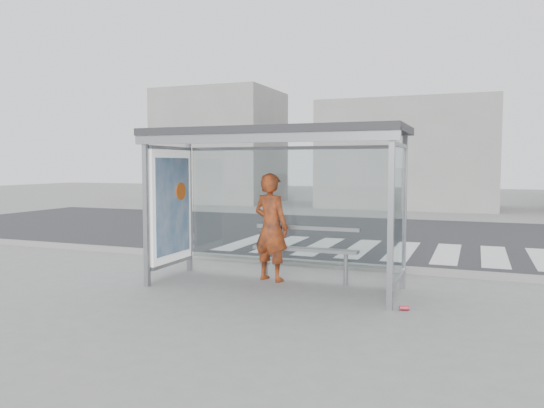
% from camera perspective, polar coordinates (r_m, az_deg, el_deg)
% --- Properties ---
extents(ground, '(80.00, 80.00, 0.00)m').
position_cam_1_polar(ground, '(8.90, 0.21, -8.94)').
color(ground, slate).
rests_on(ground, ground).
extents(road, '(30.00, 10.00, 0.01)m').
position_cam_1_polar(road, '(15.54, 9.51, -3.30)').
color(road, '#28282A').
rests_on(road, ground).
extents(curb, '(30.00, 0.18, 0.12)m').
position_cam_1_polar(curb, '(10.69, 3.98, -6.38)').
color(curb, gray).
rests_on(curb, ground).
extents(crosswalk, '(7.55, 3.00, 0.00)m').
position_cam_1_polar(crosswalk, '(12.92, 11.61, -4.86)').
color(crosswalk, silver).
rests_on(crosswalk, ground).
extents(bus_shelter, '(4.25, 1.65, 2.62)m').
position_cam_1_polar(bus_shelter, '(8.86, -1.89, 3.95)').
color(bus_shelter, gray).
rests_on(bus_shelter, ground).
extents(building_left, '(6.00, 5.00, 6.00)m').
position_cam_1_polar(building_left, '(29.21, -5.51, 6.14)').
color(building_left, gray).
rests_on(building_left, ground).
extents(building_center, '(8.00, 5.00, 5.00)m').
position_cam_1_polar(building_center, '(26.28, 14.46, 5.15)').
color(building_center, gray).
rests_on(building_center, ground).
extents(person, '(0.78, 0.62, 1.88)m').
position_cam_1_polar(person, '(9.25, -0.11, -2.51)').
color(person, '#BE6111').
rests_on(person, ground).
extents(bench, '(1.86, 0.23, 0.96)m').
position_cam_1_polar(bench, '(9.21, 3.57, -4.88)').
color(bench, slate).
rests_on(bench, ground).
extents(soda_can, '(0.14, 0.10, 0.07)m').
position_cam_1_polar(soda_can, '(7.74, 14.04, -10.81)').
color(soda_can, '#C93B4A').
rests_on(soda_can, ground).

